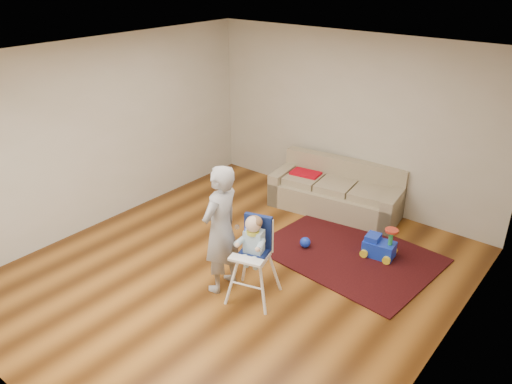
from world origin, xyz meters
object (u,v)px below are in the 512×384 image
Objects in this scene: ride_on_toy at (380,241)px; high_chair at (253,259)px; sofa at (336,188)px; side_table at (295,185)px; adult at (221,229)px; toy_ball at (305,242)px.

ride_on_toy is 1.91m from high_chair.
side_table is at bearing 172.90° from sofa.
side_table is 0.28× the size of adult.
high_chair is at bearing -89.03° from sofa.
sofa is 1.42m from ride_on_toy.
adult is (-0.43, -0.07, 0.27)m from high_chair.
ride_on_toy is at bearing 49.78° from high_chair.
sofa is 1.94× the size of high_chair.
sofa is 4.71× the size of ride_on_toy.
high_chair reaches higher than sofa.
adult reaches higher than side_table.
ride_on_toy is 2.23m from adult.
toy_ball is at bearing 163.24° from adult.
sofa is 2.58m from high_chair.
ride_on_toy reaches higher than toy_ball.
high_chair is at bearing 95.48° from adult.
sofa is 1.31m from toy_ball.
sofa is at bearing 138.22° from ride_on_toy.
adult is (-0.30, -1.37, 0.70)m from toy_ball.
high_chair is (-0.76, -1.73, 0.28)m from ride_on_toy.
toy_ball is 1.57m from adult.
toy_ball is at bearing -50.16° from side_table.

